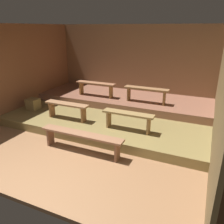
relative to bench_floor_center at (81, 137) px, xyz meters
The scene contains 12 objects.
ground 1.40m from the bench_floor_center, 98.19° to the left, with size 6.45×6.11×0.08m, color brown.
wall_back 4.13m from the bench_floor_center, 92.72° to the left, with size 6.45×0.06×2.73m, color brown.
wall_left 3.46m from the bench_floor_center, 156.47° to the left, with size 0.06×6.11×2.73m, color brown.
wall_right 3.13m from the bench_floor_center, 26.46° to the left, with size 0.06×6.11×2.73m, color brown.
platform_lower 2.16m from the bench_floor_center, 95.09° to the left, with size 5.65×3.68×0.22m, color olive.
platform_middle 3.06m from the bench_floor_center, 93.58° to the left, with size 5.65×1.86×0.22m, color brown.
bench_floor_center is the anchor object (origin of this frame).
bench_lower_left 1.52m from the bench_floor_center, 135.88° to the left, with size 1.28×0.26×0.46m.
bench_lower_right 1.28m from the bench_floor_center, 56.24° to the left, with size 1.28×0.26×0.46m.
bench_middle_left 2.93m from the bench_floor_center, 111.36° to the left, with size 1.36×0.26×0.46m.
bench_middle_right 2.82m from the bench_floor_center, 75.97° to the left, with size 1.36×0.26×0.46m.
wooden_crate_lower 2.80m from the bench_floor_center, 152.98° to the left, with size 0.34×0.34×0.34m, color olive.
Camera 1 is at (2.62, -2.48, 2.63)m, focal length 36.42 mm.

